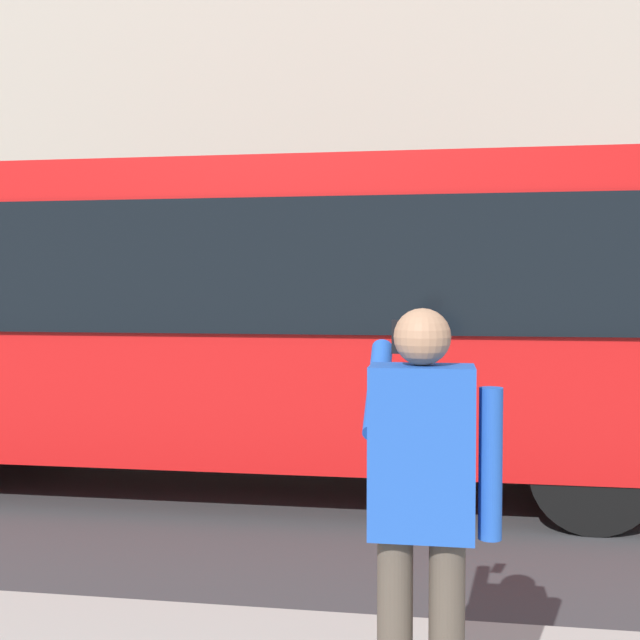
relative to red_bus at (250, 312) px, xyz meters
name	(u,v)px	position (x,y,z in m)	size (l,w,h in m)	color
ground_plane	(483,486)	(-2.25, -0.24, -1.68)	(60.00, 60.00, 0.00)	#38383A
building_facade_far	(467,61)	(-2.27, -7.04, 4.30)	(28.00, 1.55, 12.00)	#A89E8E
red_bus	(250,312)	(0.00, 0.00, 0.00)	(9.05, 2.54, 3.08)	red
pedestrian_photographer	(422,491)	(-1.78, 4.42, -0.54)	(0.53, 0.52, 1.70)	#4C4238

